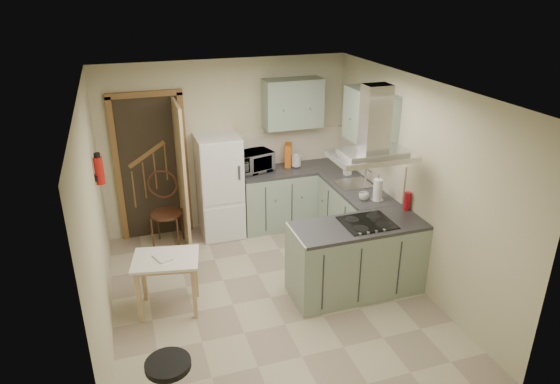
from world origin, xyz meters
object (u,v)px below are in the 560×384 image
object	(u,v)px
drop_leaf_table	(168,284)
microwave	(253,162)
extractor_hood	(372,156)
peninsula	(357,258)
bentwood_chair	(166,214)
fridge	(220,186)

from	to	relation	value
drop_leaf_table	microwave	size ratio (longest dim) A/B	1.33
extractor_hood	drop_leaf_table	distance (m)	2.69
peninsula	bentwood_chair	bearing A→B (deg)	137.43
drop_leaf_table	bentwood_chair	xyz separation A→B (m)	(0.17, 1.52, 0.16)
peninsula	extractor_hood	xyz separation A→B (m)	(0.10, 0.00, 1.27)
extractor_hood	microwave	size ratio (longest dim) A/B	1.68
bentwood_chair	microwave	size ratio (longest dim) A/B	1.83
drop_leaf_table	microwave	bearing A→B (deg)	60.25
drop_leaf_table	bentwood_chair	bearing A→B (deg)	94.98
peninsula	microwave	world-z (taller)	microwave
fridge	extractor_hood	bearing A→B (deg)	-56.21
fridge	microwave	world-z (taller)	fridge
extractor_hood	microwave	distance (m)	2.30
fridge	drop_leaf_table	distance (m)	1.95
drop_leaf_table	extractor_hood	bearing A→B (deg)	2.83
microwave	peninsula	bearing A→B (deg)	-86.76
microwave	fridge	bearing A→B (deg)	171.55
microwave	bentwood_chair	bearing A→B (deg)	172.71
fridge	drop_leaf_table	world-z (taller)	fridge
fridge	microwave	size ratio (longest dim) A/B	2.79
drop_leaf_table	microwave	xyz separation A→B (m)	(1.48, 1.71, 0.71)
peninsula	extractor_hood	size ratio (longest dim) A/B	1.72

